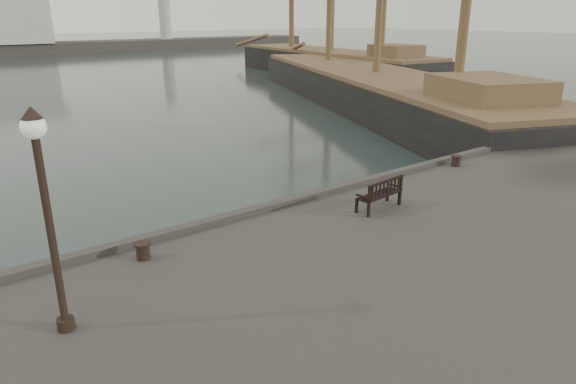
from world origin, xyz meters
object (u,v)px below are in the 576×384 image
at_px(bollard_left, 143,251).
at_px(bollard_right, 456,161).
at_px(bench, 379,200).
at_px(tall_ship_main, 375,97).
at_px(tall_ship_far, 330,69).
at_px(lamp_post, 44,194).

distance_m(bollard_left, bollard_right, 12.05).
height_order(bench, tall_ship_main, tall_ship_main).
height_order(bench, tall_ship_far, tall_ship_far).
bearing_deg(tall_ship_far, lamp_post, -130.11).
relative_size(bench, bollard_right, 3.94).
relative_size(bench, tall_ship_far, 0.05).
bearing_deg(bollard_left, tall_ship_far, 43.28).
relative_size(bench, lamp_post, 0.40).
bearing_deg(bollard_right, tall_ship_far, 54.27).
xyz_separation_m(lamp_post, tall_ship_main, (28.09, 19.17, -3.34)).
height_order(bollard_left, tall_ship_far, tall_ship_far).
xyz_separation_m(bollard_right, tall_ship_main, (13.88, 17.11, -1.01)).
bearing_deg(tall_ship_far, bollard_left, -129.93).
relative_size(tall_ship_main, tall_ship_far, 1.25).
distance_m(bollard_left, tall_ship_far, 50.51).
bearing_deg(tall_ship_far, tall_ship_main, -115.35).
xyz_separation_m(bench, bollard_right, (5.46, 1.31, -0.08)).
bearing_deg(bollard_right, lamp_post, -171.76).
distance_m(bench, bollard_right, 5.62).
bearing_deg(bollard_left, bench, -9.12).
bearing_deg(bollard_right, bench, -166.48).
distance_m(bench, bollard_left, 6.67).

